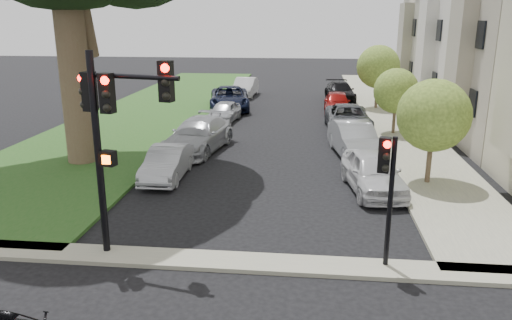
# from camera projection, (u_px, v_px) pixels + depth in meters

# --- Properties ---
(ground) EXTENTS (140.00, 140.00, 0.00)m
(ground) POSITION_uv_depth(u_px,v_px,m) (232.00, 307.00, 11.18)
(ground) COLOR black
(ground) RESTS_ON ground
(grass_strip) EXTENTS (8.00, 44.00, 0.12)m
(grass_strip) POSITION_uv_depth(u_px,v_px,m) (158.00, 108.00, 35.03)
(grass_strip) COLOR #1F4E17
(grass_strip) RESTS_ON ground
(sidewalk_right) EXTENTS (3.50, 44.00, 0.12)m
(sidewalk_right) POSITION_uv_depth(u_px,v_px,m) (387.00, 113.00, 33.38)
(sidewalk_right) COLOR gray
(sidewalk_right) RESTS_ON ground
(sidewalk_cross) EXTENTS (60.00, 1.00, 0.12)m
(sidewalk_cross) POSITION_uv_depth(u_px,v_px,m) (244.00, 262.00, 13.07)
(sidewalk_cross) COLOR gray
(sidewalk_cross) RESTS_ON ground
(house_c) EXTENTS (7.70, 7.55, 15.97)m
(house_c) POSITION_uv_depth(u_px,v_px,m) (494.00, 5.00, 29.93)
(house_c) COLOR silver
(house_c) RESTS_ON ground
(house_d) EXTENTS (7.70, 7.55, 15.97)m
(house_d) POSITION_uv_depth(u_px,v_px,m) (459.00, 7.00, 37.10)
(house_d) COLOR #9D9479
(house_d) RESTS_ON ground
(small_tree_a) EXTENTS (2.72, 2.72, 4.09)m
(small_tree_a) POSITION_uv_depth(u_px,v_px,m) (434.00, 116.00, 18.56)
(small_tree_a) COLOR brown
(small_tree_a) RESTS_ON ground
(small_tree_b) EXTENTS (2.42, 2.42, 3.64)m
(small_tree_b) POSITION_uv_depth(u_px,v_px,m) (396.00, 91.00, 26.80)
(small_tree_b) COLOR brown
(small_tree_b) RESTS_ON ground
(small_tree_c) EXTENTS (2.96, 2.96, 4.43)m
(small_tree_c) POSITION_uv_depth(u_px,v_px,m) (378.00, 67.00, 34.20)
(small_tree_c) COLOR brown
(small_tree_c) RESTS_ON ground
(traffic_signal_main) EXTENTS (2.68, 0.76, 5.48)m
(traffic_signal_main) POSITION_uv_depth(u_px,v_px,m) (112.00, 119.00, 12.62)
(traffic_signal_main) COLOR black
(traffic_signal_main) RESTS_ON ground
(traffic_signal_secondary) EXTENTS (0.47, 0.38, 3.50)m
(traffic_signal_secondary) POSITION_uv_depth(u_px,v_px,m) (387.00, 179.00, 12.23)
(traffic_signal_secondary) COLOR black
(traffic_signal_secondary) RESTS_ON ground
(car_parked_0) EXTENTS (2.38, 4.58, 1.49)m
(car_parked_0) POSITION_uv_depth(u_px,v_px,m) (373.00, 172.00, 18.39)
(car_parked_0) COLOR silver
(car_parked_0) RESTS_ON ground
(car_parked_1) EXTENTS (2.39, 4.91, 1.55)m
(car_parked_1) POSITION_uv_depth(u_px,v_px,m) (354.00, 140.00, 23.12)
(car_parked_1) COLOR #999BA0
(car_parked_1) RESTS_ON ground
(car_parked_2) EXTENTS (2.56, 5.31, 1.46)m
(car_parked_2) POSITION_uv_depth(u_px,v_px,m) (348.00, 118.00, 28.21)
(car_parked_2) COLOR #3F4247
(car_parked_2) RESTS_ON ground
(car_parked_3) EXTENTS (1.74, 4.23, 1.43)m
(car_parked_3) POSITION_uv_depth(u_px,v_px,m) (337.00, 102.00, 33.47)
(car_parked_3) COLOR maroon
(car_parked_3) RESTS_ON ground
(car_parked_4) EXTENTS (2.40, 5.05, 1.42)m
(car_parked_4) POSITION_uv_depth(u_px,v_px,m) (340.00, 91.00, 38.44)
(car_parked_4) COLOR black
(car_parked_4) RESTS_ON ground
(car_parked_5) EXTENTS (1.45, 3.95, 1.29)m
(car_parked_5) POSITION_uv_depth(u_px,v_px,m) (167.00, 163.00, 19.86)
(car_parked_5) COLOR #999BA0
(car_parked_5) RESTS_ON ground
(car_parked_6) EXTENTS (3.04, 5.69, 1.57)m
(car_parked_6) POSITION_uv_depth(u_px,v_px,m) (198.00, 135.00, 23.95)
(car_parked_6) COLOR #999BA0
(car_parked_6) RESTS_ON ground
(car_parked_7) EXTENTS (1.90, 3.90, 1.28)m
(car_parked_7) POSITION_uv_depth(u_px,v_px,m) (224.00, 112.00, 30.62)
(car_parked_7) COLOR #999BA0
(car_parked_7) RESTS_ON ground
(car_parked_8) EXTENTS (3.55, 6.09, 1.59)m
(car_parked_8) POSITION_uv_depth(u_px,v_px,m) (229.00, 98.00, 34.71)
(car_parked_8) COLOR black
(car_parked_8) RESTS_ON ground
(car_parked_9) EXTENTS (1.78, 4.60, 1.49)m
(car_parked_9) POSITION_uv_depth(u_px,v_px,m) (245.00, 87.00, 40.51)
(car_parked_9) COLOR silver
(car_parked_9) RESTS_ON ground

